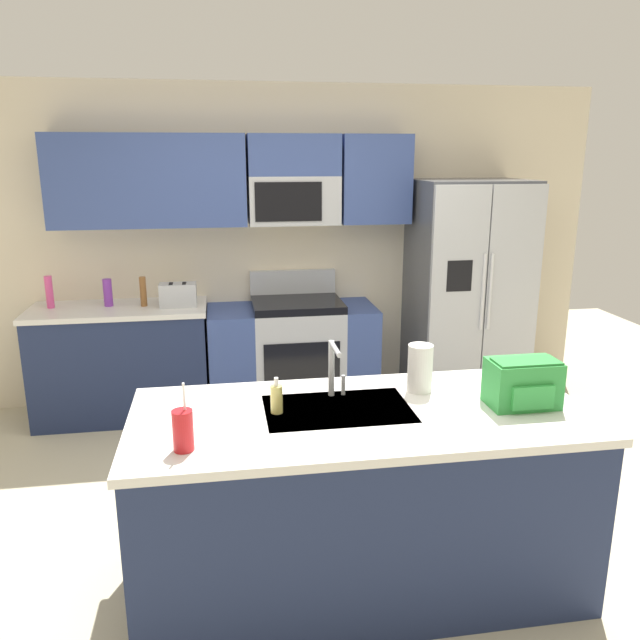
% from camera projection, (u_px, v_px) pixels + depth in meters
% --- Properties ---
extents(ground_plane, '(9.00, 9.00, 0.00)m').
position_uv_depth(ground_plane, '(336.00, 523.00, 3.60)').
color(ground_plane, beige).
rests_on(ground_plane, ground).
extents(kitchen_wall_unit, '(5.20, 0.43, 2.60)m').
position_uv_depth(kitchen_wall_unit, '(273.00, 226.00, 5.19)').
color(kitchen_wall_unit, beige).
rests_on(kitchen_wall_unit, ground).
extents(back_counter, '(1.35, 0.63, 0.90)m').
position_uv_depth(back_counter, '(122.00, 362.00, 4.99)').
color(back_counter, '#1E2A4D').
rests_on(back_counter, ground).
extents(range_oven, '(1.36, 0.61, 1.10)m').
position_uv_depth(range_oven, '(293.00, 354.00, 5.20)').
color(range_oven, '#B7BABF').
rests_on(range_oven, ground).
extents(refrigerator, '(0.90, 0.76, 1.85)m').
position_uv_depth(refrigerator, '(467.00, 293.00, 5.24)').
color(refrigerator, '#4C4F54').
rests_on(refrigerator, ground).
extents(island_counter, '(2.11, 0.94, 0.90)m').
position_uv_depth(island_counter, '(359.00, 498.00, 3.02)').
color(island_counter, '#1E2A4D').
rests_on(island_counter, ground).
extents(toaster, '(0.28, 0.16, 0.18)m').
position_uv_depth(toaster, '(178.00, 295.00, 4.87)').
color(toaster, '#B7BABF').
rests_on(toaster, back_counter).
extents(pepper_mill, '(0.05, 0.05, 0.23)m').
position_uv_depth(pepper_mill, '(143.00, 291.00, 4.87)').
color(pepper_mill, brown).
rests_on(pepper_mill, back_counter).
extents(bottle_purple, '(0.07, 0.07, 0.21)m').
position_uv_depth(bottle_purple, '(108.00, 293.00, 4.88)').
color(bottle_purple, purple).
rests_on(bottle_purple, back_counter).
extents(bottle_pink, '(0.06, 0.06, 0.25)m').
position_uv_depth(bottle_pink, '(49.00, 292.00, 4.81)').
color(bottle_pink, '#EA4C93').
rests_on(bottle_pink, back_counter).
extents(sink_faucet, '(0.08, 0.21, 0.28)m').
position_uv_depth(sink_faucet, '(334.00, 365.00, 3.03)').
color(sink_faucet, '#B7BABF').
rests_on(sink_faucet, island_counter).
extents(drink_cup_red, '(0.08, 0.08, 0.29)m').
position_uv_depth(drink_cup_red, '(183.00, 430.00, 2.50)').
color(drink_cup_red, red).
rests_on(drink_cup_red, island_counter).
extents(soap_dispenser, '(0.06, 0.06, 0.17)m').
position_uv_depth(soap_dispenser, '(277.00, 399.00, 2.87)').
color(soap_dispenser, '#D8CC66').
rests_on(soap_dispenser, island_counter).
extents(paper_towel_roll, '(0.12, 0.12, 0.24)m').
position_uv_depth(paper_towel_roll, '(420.00, 368.00, 3.12)').
color(paper_towel_roll, white).
rests_on(paper_towel_roll, island_counter).
extents(backpack, '(0.32, 0.22, 0.23)m').
position_uv_depth(backpack, '(523.00, 382.00, 2.94)').
color(backpack, green).
rests_on(backpack, island_counter).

